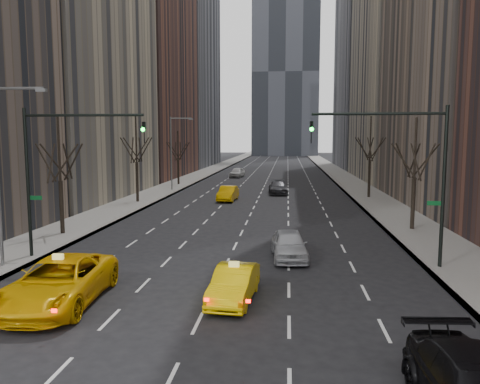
# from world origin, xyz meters

# --- Properties ---
(ground) EXTENTS (400.00, 400.00, 0.00)m
(ground) POSITION_xyz_m (0.00, 0.00, 0.00)
(ground) COLOR black
(ground) RESTS_ON ground
(sidewalk_left) EXTENTS (4.50, 320.00, 0.15)m
(sidewalk_left) POSITION_xyz_m (-12.25, 70.00, 0.07)
(sidewalk_left) COLOR slate
(sidewalk_left) RESTS_ON ground
(sidewalk_right) EXTENTS (4.50, 320.00, 0.15)m
(sidewalk_right) POSITION_xyz_m (12.25, 70.00, 0.07)
(sidewalk_right) COLOR slate
(sidewalk_right) RESTS_ON ground
(bld_left_far) EXTENTS (14.00, 28.00, 44.00)m
(bld_left_far) POSITION_xyz_m (-21.50, 66.00, 22.00)
(bld_left_far) COLOR brown
(bld_left_far) RESTS_ON ground
(bld_left_deep) EXTENTS (14.00, 30.00, 60.00)m
(bld_left_deep) POSITION_xyz_m (-21.50, 96.00, 30.00)
(bld_left_deep) COLOR slate
(bld_left_deep) RESTS_ON ground
(bld_right_far) EXTENTS (14.00, 28.00, 50.00)m
(bld_right_far) POSITION_xyz_m (21.50, 64.00, 25.00)
(bld_right_far) COLOR #BDAF90
(bld_right_far) RESTS_ON ground
(bld_right_deep) EXTENTS (14.00, 30.00, 58.00)m
(bld_right_deep) POSITION_xyz_m (21.50, 95.00, 29.00)
(bld_right_deep) COLOR slate
(bld_right_deep) RESTS_ON ground
(tree_lw_b) EXTENTS (3.36, 3.50, 7.82)m
(tree_lw_b) POSITION_xyz_m (-12.00, 18.00, 3.72)
(tree_lw_b) COLOR black
(tree_lw_b) RESTS_ON ground
(tree_lw_c) EXTENTS (3.36, 3.50, 8.74)m
(tree_lw_c) POSITION_xyz_m (-12.00, 34.00, 4.04)
(tree_lw_c) COLOR black
(tree_lw_c) RESTS_ON ground
(tree_lw_d) EXTENTS (3.36, 3.50, 7.36)m
(tree_lw_d) POSITION_xyz_m (-12.00, 52.00, 3.56)
(tree_lw_d) COLOR black
(tree_lw_d) RESTS_ON ground
(tree_rw_b) EXTENTS (3.36, 3.50, 7.82)m
(tree_rw_b) POSITION_xyz_m (12.00, 22.00, 3.72)
(tree_rw_b) COLOR black
(tree_rw_b) RESTS_ON ground
(tree_rw_c) EXTENTS (3.36, 3.50, 8.74)m
(tree_rw_c) POSITION_xyz_m (12.00, 40.00, 4.04)
(tree_rw_c) COLOR black
(tree_rw_c) RESTS_ON ground
(traffic_mast_left) EXTENTS (6.69, 0.39, 8.00)m
(traffic_mast_left) POSITION_xyz_m (-9.11, 12.00, 5.49)
(traffic_mast_left) COLOR black
(traffic_mast_left) RESTS_ON ground
(traffic_mast_right) EXTENTS (6.69, 0.39, 8.00)m
(traffic_mast_right) POSITION_xyz_m (9.11, 12.00, 5.49)
(traffic_mast_right) COLOR black
(traffic_mast_right) RESTS_ON ground
(streetlight_near) EXTENTS (2.83, 0.22, 9.00)m
(streetlight_near) POSITION_xyz_m (-10.84, 10.00, 5.62)
(streetlight_near) COLOR slate
(streetlight_near) RESTS_ON ground
(streetlight_far) EXTENTS (2.83, 0.22, 9.00)m
(streetlight_far) POSITION_xyz_m (-10.84, 45.00, 5.62)
(streetlight_far) COLOR slate
(streetlight_far) RESTS_ON ground
(taxi_suv) EXTENTS (3.37, 6.70, 1.82)m
(taxi_suv) POSITION_xyz_m (-5.80, 5.33, 0.91)
(taxi_suv) COLOR #EAAE04
(taxi_suv) RESTS_ON ground
(taxi_sedan) EXTENTS (1.87, 4.41, 1.41)m
(taxi_sedan) POSITION_xyz_m (1.03, 6.40, 0.71)
(taxi_sedan) COLOR yellow
(taxi_sedan) RESTS_ON ground
(silver_sedan_ahead) EXTENTS (2.21, 4.71, 1.56)m
(silver_sedan_ahead) POSITION_xyz_m (3.27, 13.35, 0.78)
(silver_sedan_ahead) COLOR #A4A5AB
(silver_sedan_ahead) RESTS_ON ground
(far_taxi) EXTENTS (1.91, 4.74, 1.53)m
(far_taxi) POSITION_xyz_m (-3.05, 36.52, 0.77)
(far_taxi) COLOR #F1AE05
(far_taxi) RESTS_ON ground
(far_suv_grey) EXTENTS (2.52, 5.39, 1.52)m
(far_suv_grey) POSITION_xyz_m (2.05, 43.10, 0.76)
(far_suv_grey) COLOR #2B2C30
(far_suv_grey) RESTS_ON ground
(far_car_white) EXTENTS (2.54, 5.00, 1.63)m
(far_car_white) POSITION_xyz_m (-5.24, 65.76, 0.82)
(far_car_white) COLOR silver
(far_car_white) RESTS_ON ground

